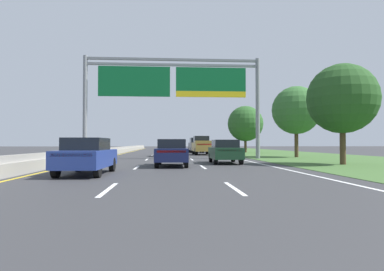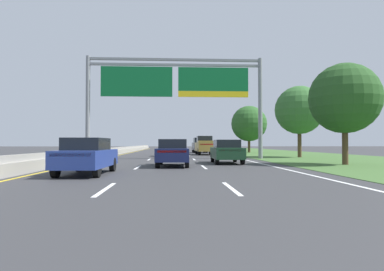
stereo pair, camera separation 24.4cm
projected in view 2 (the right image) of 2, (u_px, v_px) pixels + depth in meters
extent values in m
plane|color=#333335|center=(172.00, 156.00, 34.43)|extent=(220.00, 220.00, 0.00)
cube|color=white|center=(105.00, 189.00, 9.87)|extent=(0.14, 3.00, 0.01)
cube|color=white|center=(138.00, 167.00, 18.85)|extent=(0.14, 3.00, 0.01)
cube|color=white|center=(149.00, 159.00, 27.84)|extent=(0.14, 3.00, 0.01)
cube|color=white|center=(155.00, 156.00, 36.82)|extent=(0.14, 3.00, 0.01)
cube|color=white|center=(159.00, 153.00, 45.80)|extent=(0.14, 3.00, 0.01)
cube|color=white|center=(161.00, 151.00, 54.79)|extent=(0.14, 3.00, 0.01)
cube|color=white|center=(163.00, 150.00, 63.77)|extent=(0.14, 3.00, 0.01)
cube|color=white|center=(164.00, 149.00, 72.76)|extent=(0.14, 3.00, 0.01)
cube|color=white|center=(165.00, 149.00, 81.74)|extent=(0.14, 3.00, 0.01)
cube|color=white|center=(231.00, 188.00, 10.08)|extent=(0.14, 3.00, 0.01)
cube|color=white|center=(204.00, 167.00, 19.06)|extent=(0.14, 3.00, 0.01)
cube|color=white|center=(194.00, 159.00, 28.04)|extent=(0.14, 3.00, 0.01)
cube|color=white|center=(189.00, 155.00, 37.03)|extent=(0.14, 3.00, 0.01)
cube|color=white|center=(186.00, 153.00, 46.01)|extent=(0.14, 3.00, 0.01)
cube|color=white|center=(184.00, 151.00, 54.99)|extent=(0.14, 3.00, 0.01)
cube|color=white|center=(182.00, 150.00, 63.98)|extent=(0.14, 3.00, 0.01)
cube|color=white|center=(181.00, 149.00, 72.96)|extent=(0.14, 3.00, 0.01)
cube|color=white|center=(180.00, 149.00, 81.95)|extent=(0.14, 3.00, 0.01)
cube|color=white|center=(230.00, 156.00, 34.76)|extent=(0.16, 106.00, 0.01)
cube|color=gold|center=(113.00, 156.00, 34.10)|extent=(0.16, 106.00, 0.01)
cube|color=#3D602D|center=(306.00, 156.00, 35.20)|extent=(14.00, 110.00, 0.02)
cube|color=#99968E|center=(106.00, 154.00, 34.07)|extent=(0.60, 110.00, 0.55)
cube|color=#99968E|center=(106.00, 150.00, 34.08)|extent=(0.25, 110.00, 0.30)
cylinder|color=gray|center=(88.00, 107.00, 28.52)|extent=(0.36, 0.36, 8.71)
cylinder|color=gray|center=(260.00, 108.00, 29.33)|extent=(0.36, 0.36, 8.71)
cube|color=gray|center=(175.00, 60.00, 29.02)|extent=(14.70, 0.24, 0.20)
cube|color=gray|center=(175.00, 65.00, 29.01)|extent=(14.70, 0.24, 0.20)
cube|color=#0C602D|center=(137.00, 82.00, 28.61)|extent=(6.00, 0.12, 2.54)
cube|color=#0C602D|center=(213.00, 79.00, 28.98)|extent=(6.00, 0.12, 2.04)
cube|color=yellow|center=(213.00, 94.00, 28.95)|extent=(6.00, 0.12, 0.50)
cube|color=#A38438|center=(205.00, 147.00, 39.70)|extent=(2.07, 5.42, 1.00)
cube|color=black|center=(204.00, 139.00, 40.57)|extent=(1.74, 1.92, 0.78)
cube|color=#B21414|center=(208.00, 144.00, 37.05)|extent=(1.68, 0.10, 0.12)
cube|color=#A38438|center=(207.00, 142.00, 37.99)|extent=(2.02, 1.97, 0.20)
cylinder|color=black|center=(197.00, 151.00, 41.46)|extent=(0.31, 0.84, 0.84)
cylinder|color=black|center=(210.00, 151.00, 41.58)|extent=(0.31, 0.84, 0.84)
cylinder|color=black|center=(199.00, 151.00, 37.80)|extent=(0.31, 0.84, 0.84)
cylinder|color=black|center=(214.00, 151.00, 37.91)|extent=(0.31, 0.84, 0.84)
cube|color=#161E47|center=(173.00, 154.00, 19.91)|extent=(1.94, 4.45, 0.72)
cube|color=black|center=(173.00, 144.00, 19.88)|extent=(1.63, 2.34, 0.52)
cube|color=#B21414|center=(172.00, 152.00, 17.76)|extent=(1.53, 0.12, 0.12)
cylinder|color=black|center=(161.00, 159.00, 21.38)|extent=(0.24, 0.67, 0.66)
cylinder|color=black|center=(186.00, 159.00, 21.42)|extent=(0.24, 0.67, 0.66)
cylinder|color=black|center=(158.00, 162.00, 18.39)|extent=(0.24, 0.67, 0.66)
cylinder|color=black|center=(187.00, 162.00, 18.43)|extent=(0.24, 0.67, 0.66)
cube|color=slate|center=(200.00, 146.00, 48.15)|extent=(1.94, 4.72, 1.05)
cube|color=black|center=(200.00, 140.00, 48.02)|extent=(1.66, 3.02, 0.68)
cube|color=#B21414|center=(201.00, 144.00, 45.85)|extent=(1.60, 0.09, 0.12)
cylinder|color=black|center=(193.00, 150.00, 49.68)|extent=(0.27, 0.76, 0.76)
cylinder|color=black|center=(204.00, 150.00, 49.79)|extent=(0.27, 0.76, 0.76)
cylinder|color=black|center=(195.00, 150.00, 46.49)|extent=(0.27, 0.76, 0.76)
cylinder|color=black|center=(206.00, 150.00, 46.60)|extent=(0.27, 0.76, 0.76)
cube|color=black|center=(170.00, 149.00, 35.12)|extent=(1.86, 4.41, 0.72)
cube|color=black|center=(170.00, 144.00, 35.08)|extent=(1.58, 2.31, 0.52)
cube|color=#B21414|center=(170.00, 148.00, 32.97)|extent=(1.53, 0.09, 0.12)
cylinder|color=black|center=(163.00, 153.00, 36.55)|extent=(0.23, 0.66, 0.66)
cylinder|color=black|center=(177.00, 153.00, 36.65)|extent=(0.23, 0.66, 0.66)
cylinder|color=black|center=(162.00, 153.00, 33.57)|extent=(0.23, 0.66, 0.66)
cylinder|color=black|center=(178.00, 153.00, 33.67)|extent=(0.23, 0.66, 0.66)
cube|color=#193D23|center=(227.00, 153.00, 22.67)|extent=(1.92, 4.44, 0.72)
cube|color=black|center=(227.00, 144.00, 22.64)|extent=(1.62, 2.34, 0.52)
cube|color=#B21414|center=(231.00, 150.00, 20.52)|extent=(1.53, 0.12, 0.12)
cylinder|color=black|center=(213.00, 157.00, 24.13)|extent=(0.24, 0.66, 0.66)
cylinder|color=black|center=(235.00, 157.00, 24.18)|extent=(0.24, 0.66, 0.66)
cylinder|color=black|center=(217.00, 159.00, 21.14)|extent=(0.24, 0.66, 0.66)
cylinder|color=black|center=(242.00, 159.00, 21.19)|extent=(0.24, 0.66, 0.66)
cube|color=navy|center=(87.00, 158.00, 14.70)|extent=(1.93, 4.45, 0.72)
cube|color=black|center=(87.00, 144.00, 14.66)|extent=(1.62, 2.34, 0.52)
cube|color=#B21414|center=(71.00, 155.00, 12.54)|extent=(1.53, 0.12, 0.12)
cylinder|color=black|center=(79.00, 164.00, 16.16)|extent=(0.24, 0.67, 0.66)
cylinder|color=black|center=(113.00, 164.00, 16.21)|extent=(0.24, 0.67, 0.66)
cylinder|color=black|center=(55.00, 169.00, 13.17)|extent=(0.24, 0.67, 0.66)
cylinder|color=black|center=(97.00, 169.00, 13.22)|extent=(0.24, 0.67, 0.66)
cylinder|color=#4C3823|center=(345.00, 146.00, 20.99)|extent=(0.36, 0.36, 2.39)
sphere|color=#234C1E|center=(345.00, 98.00, 21.06)|extent=(4.36, 4.36, 4.36)
cylinder|color=#4C3823|center=(300.00, 143.00, 32.03)|extent=(0.36, 0.36, 2.66)
sphere|color=#33662D|center=(299.00, 110.00, 32.10)|extent=(4.57, 4.57, 4.57)
cylinder|color=#4C3823|center=(249.00, 145.00, 48.42)|extent=(0.36, 0.36, 2.12)
sphere|color=#285623|center=(249.00, 124.00, 48.49)|extent=(5.07, 5.07, 5.07)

